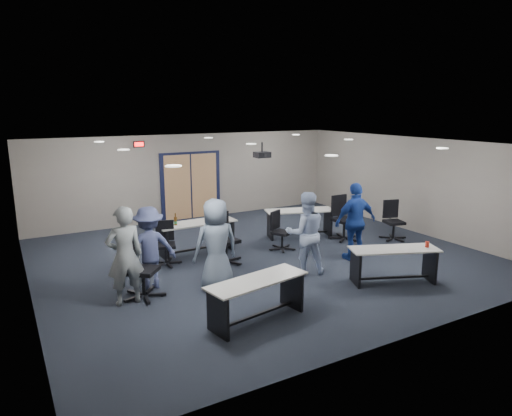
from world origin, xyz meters
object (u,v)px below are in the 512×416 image
table_back_right (300,218)px  chair_back_a (165,244)px  chair_loose_left (143,268)px  person_navy (355,221)px  chair_back_c (282,231)px  person_back (149,248)px  person_gray (125,256)px  person_lightblue (306,233)px  chair_loose_right (394,221)px  table_front_right (394,259)px  table_back_left (197,232)px  chair_back_d (345,218)px  chair_back_b (226,239)px  table_front_left (257,293)px  person_plaid (216,245)px

table_back_right → chair_back_a: chair_back_a is taller
chair_loose_left → person_navy: 4.99m
chair_back_c → person_back: person_back is taller
person_gray → person_lightblue: 3.76m
chair_loose_right → person_back: (-6.72, -0.02, 0.29)m
chair_loose_right → person_navy: person_navy is taller
chair_loose_left → chair_loose_right: size_ratio=1.10×
table_front_right → table_back_left: bearing=148.9°
table_front_right → table_back_right: 3.74m
table_back_right → person_gray: person_gray is taller
table_front_right → chair_back_c: (-0.80, 2.96, -0.01)m
chair_back_c → chair_back_d: chair_back_d is taller
table_front_right → chair_loose_right: chair_loose_right is taller
chair_loose_left → person_gray: (-0.34, -0.11, 0.33)m
chair_back_d → chair_back_c: bearing=176.1°
chair_back_c → chair_loose_left: size_ratio=0.84×
chair_back_c → person_gray: size_ratio=0.54×
chair_back_a → person_navy: size_ratio=0.54×
table_back_left → chair_loose_left: (-1.90, -2.00, 0.04)m
table_back_right → chair_loose_right: 2.54m
person_gray → person_navy: same height
table_back_right → chair_back_a: 3.99m
chair_back_b → person_gray: (-2.55, -1.10, 0.34)m
table_front_right → table_back_right: size_ratio=0.95×
chair_loose_left → chair_loose_right: bearing=-45.8°
chair_back_a → person_navy: (4.01, -1.81, 0.42)m
chair_back_c → chair_back_d: 1.95m
table_front_right → person_gray: person_gray is taller
chair_back_c → person_navy: size_ratio=0.54×
table_front_left → table_back_right: 5.23m
person_gray → person_back: 0.82m
chair_back_a → chair_back_b: (1.25, -0.58, 0.08)m
chair_loose_right → person_back: bearing=-163.1°
person_gray → chair_back_a: bearing=-128.6°
chair_loose_left → person_back: (0.26, 0.43, 0.24)m
chair_back_d → person_back: size_ratio=0.73×
chair_loose_left → person_lightblue: (3.41, -0.44, 0.31)m
table_back_right → chair_loose_left: chair_loose_left is taller
person_plaid → table_front_right: bearing=159.5°
person_plaid → person_gray: bearing=-3.7°
chair_back_d → person_lightblue: bearing=-149.0°
person_plaid → person_back: (-1.10, 0.75, -0.09)m
table_front_left → person_plaid: bearing=80.9°
chair_back_c → person_back: 3.70m
chair_back_c → chair_loose_right: chair_loose_right is taller
person_gray → person_lightblue: person_gray is taller
person_lightblue → chair_back_b: bearing=-29.2°
person_back → person_gray: bearing=45.0°
chair_loose_right → chair_back_d: bearing=167.2°
chair_back_c → chair_loose_right: bearing=-40.3°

